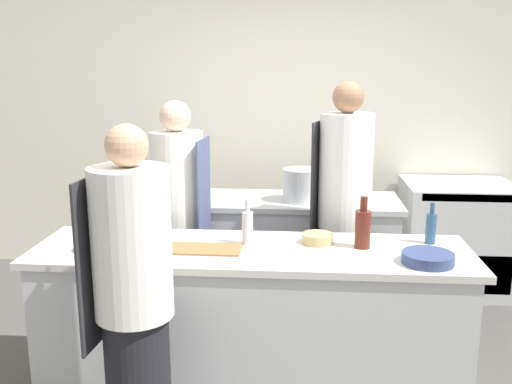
# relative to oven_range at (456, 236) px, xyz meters

# --- Properties ---
(wall_back) EXTENTS (8.00, 0.06, 2.80)m
(wall_back) POSITION_rel_oven_range_xyz_m (-1.61, 0.42, 0.94)
(wall_back) COLOR silver
(wall_back) RESTS_ON ground_plane
(prep_counter) EXTENTS (2.49, 0.70, 0.88)m
(prep_counter) POSITION_rel_oven_range_xyz_m (-1.61, -1.71, -0.02)
(prep_counter) COLOR silver
(prep_counter) RESTS_ON ground_plane
(pass_counter) EXTENTS (1.81, 0.65, 0.88)m
(pass_counter) POSITION_rel_oven_range_xyz_m (-1.48, -0.49, -0.02)
(pass_counter) COLOR silver
(pass_counter) RESTS_ON ground_plane
(oven_range) EXTENTS (0.90, 0.73, 0.93)m
(oven_range) POSITION_rel_oven_range_xyz_m (0.00, 0.00, 0.00)
(oven_range) COLOR silver
(oven_range) RESTS_ON ground_plane
(chef_at_prep_near) EXTENTS (0.39, 0.37, 1.66)m
(chef_at_prep_near) POSITION_rel_oven_range_xyz_m (-2.10, -2.36, 0.36)
(chef_at_prep_near) COLOR black
(chef_at_prep_near) RESTS_ON ground_plane
(chef_at_stove) EXTENTS (0.38, 0.36, 1.67)m
(chef_at_stove) POSITION_rel_oven_range_xyz_m (-2.17, -1.04, 0.37)
(chef_at_stove) COLOR black
(chef_at_stove) RESTS_ON ground_plane
(chef_at_pass_far) EXTENTS (0.41, 0.40, 1.80)m
(chef_at_pass_far) POSITION_rel_oven_range_xyz_m (-1.04, -1.02, 0.44)
(chef_at_pass_far) COLOR black
(chef_at_pass_far) RESTS_ON ground_plane
(bottle_olive_oil) EXTENTS (0.08, 0.08, 0.23)m
(bottle_olive_oil) POSITION_rel_oven_range_xyz_m (-2.26, -1.44, 0.51)
(bottle_olive_oil) COLOR black
(bottle_olive_oil) RESTS_ON prep_counter
(bottle_vinegar) EXTENTS (0.06, 0.06, 0.27)m
(bottle_vinegar) POSITION_rel_oven_range_xyz_m (-1.64, -1.63, 0.53)
(bottle_vinegar) COLOR silver
(bottle_vinegar) RESTS_ON prep_counter
(bottle_wine) EXTENTS (0.06, 0.06, 0.25)m
(bottle_wine) POSITION_rel_oven_range_xyz_m (-0.57, -1.53, 0.52)
(bottle_wine) COLOR #2D5175
(bottle_wine) RESTS_ON prep_counter
(bottle_cooking_oil) EXTENTS (0.09, 0.09, 0.30)m
(bottle_cooking_oil) POSITION_rel_oven_range_xyz_m (-0.98, -1.64, 0.54)
(bottle_cooking_oil) COLOR #5B2319
(bottle_cooking_oil) RESTS_ON prep_counter
(bowl_mixing_large) EXTENTS (0.18, 0.18, 0.06)m
(bowl_mixing_large) POSITION_rel_oven_range_xyz_m (-1.23, -1.58, 0.45)
(bowl_mixing_large) COLOR tan
(bowl_mixing_large) RESTS_ON prep_counter
(bowl_prep_small) EXTENTS (0.23, 0.23, 0.07)m
(bowl_prep_small) POSITION_rel_oven_range_xyz_m (-2.23, -1.64, 0.45)
(bowl_prep_small) COLOR tan
(bowl_prep_small) RESTS_ON prep_counter
(bowl_ceramic_blue) EXTENTS (0.25, 0.25, 0.08)m
(bowl_ceramic_blue) POSITION_rel_oven_range_xyz_m (-2.45, -1.80, 0.46)
(bowl_ceramic_blue) COLOR navy
(bowl_ceramic_blue) RESTS_ON prep_counter
(bowl_wooden_salad) EXTENTS (0.27, 0.27, 0.06)m
(bowl_wooden_salad) POSITION_rel_oven_range_xyz_m (-0.66, -1.88, 0.45)
(bowl_wooden_salad) COLOR navy
(bowl_wooden_salad) RESTS_ON prep_counter
(cutting_board) EXTENTS (0.41, 0.21, 0.01)m
(cutting_board) POSITION_rel_oven_range_xyz_m (-1.87, -1.76, 0.43)
(cutting_board) COLOR olive
(cutting_board) RESTS_ON prep_counter
(stockpot) EXTENTS (0.28, 0.28, 0.25)m
(stockpot) POSITION_rel_oven_range_xyz_m (-1.33, -0.54, 0.54)
(stockpot) COLOR silver
(stockpot) RESTS_ON pass_counter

